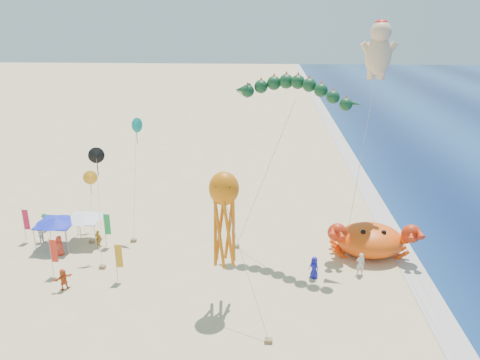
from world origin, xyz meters
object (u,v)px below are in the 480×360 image
at_px(octopus_kite, 224,212).
at_px(canopy_white, 84,216).
at_px(canopy_blue, 56,221).
at_px(crab_inflatable, 370,239).
at_px(cherub_kite, 379,48).
at_px(dragon_kite, 294,94).

distance_m(octopus_kite, canopy_white, 16.20).
distance_m(canopy_blue, canopy_white, 2.34).
distance_m(crab_inflatable, octopus_kite, 14.68).
bearing_deg(canopy_white, canopy_blue, -154.35).
distance_m(cherub_kite, canopy_white, 29.12).
bearing_deg(dragon_kite, cherub_kite, 29.16).
distance_m(crab_inflatable, canopy_blue, 26.96).
bearing_deg(canopy_blue, cherub_kite, 10.07).
xyz_separation_m(dragon_kite, canopy_white, (-18.03, 0.15, -10.97)).
xyz_separation_m(cherub_kite, canopy_blue, (-27.26, -4.84, -14.17)).
height_order(dragon_kite, canopy_white, dragon_kite).
xyz_separation_m(octopus_kite, canopy_blue, (-15.32, 7.28, -4.36)).
height_order(crab_inflatable, canopy_white, crab_inflatable).
relative_size(dragon_kite, canopy_white, 4.60).
relative_size(crab_inflatable, cherub_kite, 0.40).
height_order(canopy_blue, canopy_white, same).
xyz_separation_m(octopus_kite, canopy_white, (-13.21, 8.29, -4.36)).
relative_size(crab_inflatable, octopus_kite, 0.78).
bearing_deg(canopy_white, crab_inflatable, -2.50).
relative_size(dragon_kite, canopy_blue, 4.31).
bearing_deg(octopus_kite, canopy_blue, 154.60).
bearing_deg(octopus_kite, canopy_white, 147.90).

